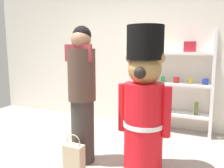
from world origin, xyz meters
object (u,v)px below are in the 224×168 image
merchandise_shelf (170,80)px  person_shopper (82,92)px  teddy_bear_guard (144,102)px  shopping_bag (74,158)px

merchandise_shelf → person_shopper: 1.75m
teddy_bear_guard → shopping_bag: teddy_bear_guard is taller
teddy_bear_guard → person_shopper: 0.76m
merchandise_shelf → person_shopper: merchandise_shelf is taller
teddy_bear_guard → person_shopper: bearing=-170.3°
teddy_bear_guard → person_shopper: (-0.74, -0.13, 0.08)m
person_shopper → merchandise_shelf: bearing=64.1°
person_shopper → shopping_bag: (0.05, -0.28, -0.72)m
merchandise_shelf → person_shopper: (-0.76, -1.57, 0.00)m
person_shopper → shopping_bag: 0.77m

